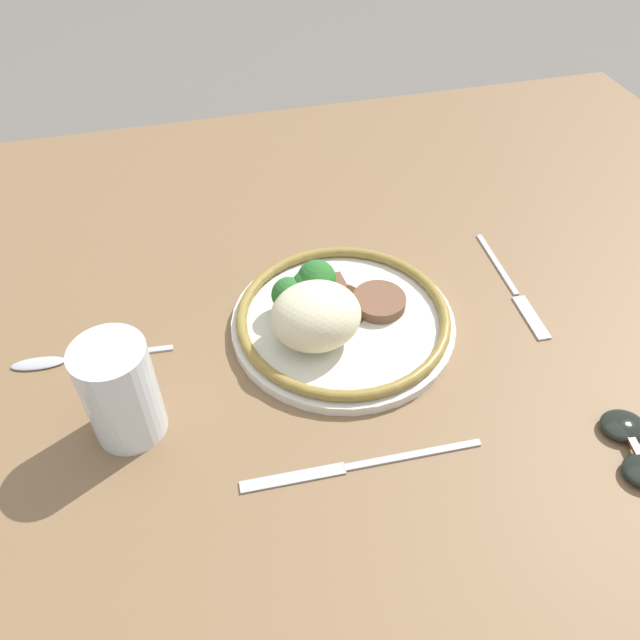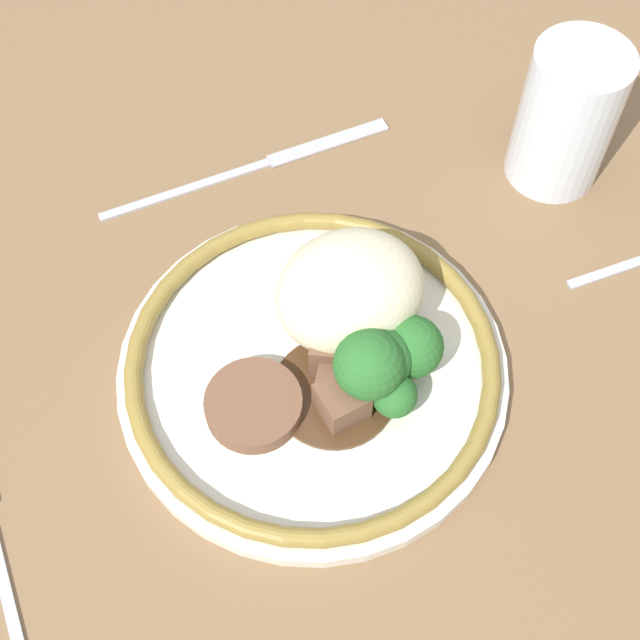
% 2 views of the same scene
% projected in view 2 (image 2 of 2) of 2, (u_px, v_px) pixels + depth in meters
% --- Properties ---
extents(ground_plane, '(8.00, 8.00, 0.00)m').
position_uv_depth(ground_plane, '(276.00, 382.00, 0.61)').
color(ground_plane, '#5B5651').
extents(dining_table, '(1.30, 1.11, 0.03)m').
position_uv_depth(dining_table, '(275.00, 371.00, 0.60)').
color(dining_table, brown).
rests_on(dining_table, ground).
extents(plate, '(0.25, 0.25, 0.08)m').
position_uv_depth(plate, '(329.00, 350.00, 0.56)').
color(plate, silver).
rests_on(plate, dining_table).
extents(juice_glass, '(0.07, 0.07, 0.11)m').
position_uv_depth(juice_glass, '(565.00, 123.00, 0.63)').
color(juice_glass, yellow).
rests_on(juice_glass, dining_table).
extents(knife, '(0.23, 0.02, 0.00)m').
position_uv_depth(knife, '(261.00, 165.00, 0.67)').
color(knife, '#ADADB2').
rests_on(knife, dining_table).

